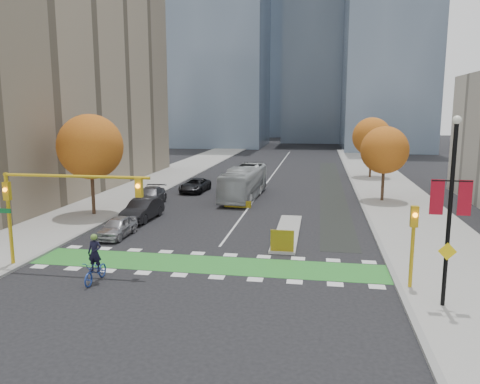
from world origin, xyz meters
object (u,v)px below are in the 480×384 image
(bus, at_px, (244,182))
(parked_car_d, at_px, (195,185))
(tree_east_near, at_px, (385,150))
(hazard_board, at_px, (282,241))
(banner_lamppost, at_px, (450,204))
(traffic_signal_west, at_px, (51,196))
(parked_car_b, at_px, (142,210))
(traffic_signal_east, at_px, (413,234))
(tree_east_far, at_px, (372,137))
(tree_west, at_px, (90,147))
(cyclist, at_px, (95,266))
(parked_car_c, at_px, (150,196))
(parked_car_a, at_px, (117,227))

(bus, height_order, parked_car_d, bus)
(bus, bearing_deg, tree_east_near, 4.21)
(bus, bearing_deg, hazard_board, -70.63)
(banner_lamppost, distance_m, bus, 27.51)
(tree_east_near, height_order, traffic_signal_west, tree_east_near)
(tree_east_near, height_order, parked_car_b, tree_east_near)
(tree_east_near, xyz_separation_m, traffic_signal_east, (-1.50, -22.51, -2.13))
(tree_east_far, relative_size, traffic_signal_west, 0.90)
(bus, bearing_deg, parked_car_d, 158.34)
(tree_east_near, height_order, banner_lamppost, banner_lamppost)
(hazard_board, xyz_separation_m, tree_west, (-16.00, 7.80, 4.82))
(traffic_signal_east, bearing_deg, cyclist, -174.17)
(tree_east_far, distance_m, parked_car_c, 30.42)
(parked_car_d, bearing_deg, traffic_signal_west, -88.99)
(tree_east_far, height_order, bus, tree_east_far)
(banner_lamppost, bearing_deg, tree_east_near, 88.83)
(cyclist, bearing_deg, parked_car_b, 102.43)
(traffic_signal_west, bearing_deg, traffic_signal_east, 0.01)
(tree_west, bearing_deg, traffic_signal_east, -29.07)
(cyclist, bearing_deg, tree_east_near, 56.02)
(parked_car_d, bearing_deg, bus, -21.14)
(parked_car_a, bearing_deg, traffic_signal_east, -20.18)
(banner_lamppost, height_order, cyclist, banner_lamppost)
(tree_west, xyz_separation_m, tree_east_near, (24.00, 10.00, -0.75))
(parked_car_b, bearing_deg, tree_east_near, 31.43)
(tree_east_near, xyz_separation_m, bus, (-13.12, -0.26, -3.32))
(parked_car_b, relative_size, parked_car_c, 0.93)
(hazard_board, distance_m, tree_east_far, 35.13)
(tree_east_near, xyz_separation_m, parked_car_b, (-19.50, -10.82, -4.04))
(parked_car_a, xyz_separation_m, parked_car_d, (0.55, 18.21, 0.01))
(parked_car_a, height_order, parked_car_c, parked_car_c)
(traffic_signal_east, distance_m, parked_car_d, 30.36)
(traffic_signal_east, height_order, cyclist, traffic_signal_east)
(tree_east_near, distance_m, tree_east_far, 16.01)
(parked_car_a, bearing_deg, parked_car_b, 92.10)
(traffic_signal_west, distance_m, parked_car_d, 25.12)
(tree_west, relative_size, traffic_signal_east, 2.01)
(tree_west, height_order, bus, tree_west)
(hazard_board, relative_size, parked_car_d, 0.28)
(cyclist, bearing_deg, parked_car_d, 95.24)
(parked_car_c, bearing_deg, bus, 25.41)
(traffic_signal_west, bearing_deg, tree_east_near, 48.48)
(tree_east_near, bearing_deg, parked_car_d, 172.84)
(parked_car_c, bearing_deg, cyclist, -83.54)
(banner_lamppost, relative_size, parked_car_c, 1.53)
(tree_east_far, distance_m, banner_lamppost, 40.52)
(tree_west, height_order, traffic_signal_east, tree_west)
(cyclist, distance_m, bus, 24.11)
(tree_east_far, relative_size, parked_car_d, 1.52)
(tree_east_far, bearing_deg, bus, -129.96)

